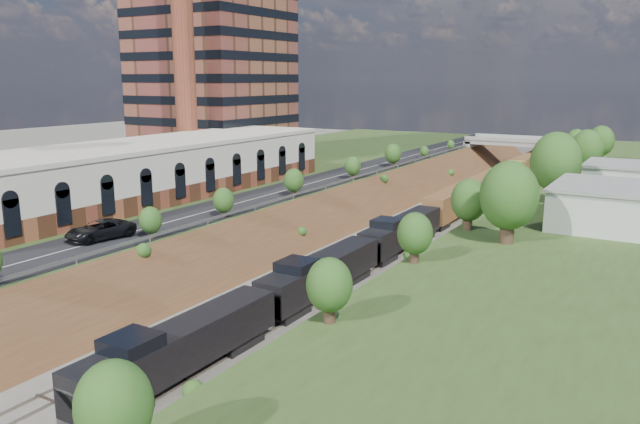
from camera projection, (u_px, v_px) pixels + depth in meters
platform_left at (221, 189)px, 99.43m from camera, size 44.00×180.00×5.00m
embankment_left at (342, 220)px, 89.01m from camera, size 10.00×180.00×10.00m
embankment_right at (496, 240)px, 78.07m from camera, size 10.00×180.00×10.00m
rail_left_track at (396, 226)px, 84.82m from camera, size 1.58×180.00×0.18m
rail_right_track at (433, 231)px, 82.23m from camera, size 1.58×180.00×0.18m
road at (315, 182)px, 90.19m from camera, size 8.00×180.00×0.10m
guardrail at (339, 182)px, 87.88m from camera, size 0.10×171.00×0.70m
commercial_building at (137, 172)px, 77.16m from camera, size 14.30×62.30×7.00m
highrise_tower at (210, 2)px, 108.61m from camera, size 22.00×22.00×53.90m
smokestack at (183, 43)px, 92.82m from camera, size 3.20×3.20×40.00m
overpass at (524, 149)px, 134.69m from camera, size 24.50×8.30×7.40m
white_building_near at (602, 206)px, 63.65m from camera, size 9.00×12.00×4.00m
white_building_far at (619, 179)px, 82.46m from camera, size 8.00×10.00×3.60m
tree_right_large at (509, 196)px, 56.28m from camera, size 5.25×5.25×7.61m
tree_left_crest at (115, 228)px, 54.26m from camera, size 2.45×2.45×3.55m
freight_train at (481, 188)px, 99.76m from camera, size 2.93×149.78×4.55m
suv at (100, 230)px, 58.05m from camera, size 4.18×6.86×1.78m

